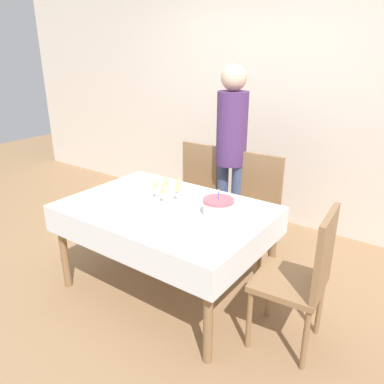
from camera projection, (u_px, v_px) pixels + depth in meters
The scene contains 14 objects.
ground_plane at pixel (168, 288), 3.08m from camera, with size 12.00×12.00×0.00m, color #93704C.
wall_back at pixel (272, 98), 3.96m from camera, with size 8.00×0.05×2.70m.
dining_table at pixel (166, 219), 2.86m from camera, with size 1.53×1.06×0.73m.
dining_chair_far_left at pixel (194, 189), 3.72m from camera, with size 0.43×0.43×0.97m.
dining_chair_far_right at pixel (255, 204), 3.35m from camera, with size 0.44×0.44×0.97m.
dining_chair_right_end at pixel (303, 275), 2.30m from camera, with size 0.45×0.45×0.97m.
birthday_cake at pixel (218, 207), 2.66m from camera, with size 0.22×0.22×0.19m.
champagne_tray at pixel (168, 190), 2.92m from camera, with size 0.31×0.31×0.18m.
plate_stack_main at pixel (146, 211), 2.66m from camera, with size 0.24×0.24×0.06m.
cake_knife at pixel (215, 230), 2.45m from camera, with size 0.29×0.13×0.00m.
fork_pile at pixel (131, 201), 2.90m from camera, with size 0.17×0.07×0.02m.
napkin_pile at pixel (142, 194), 3.05m from camera, with size 0.15×0.15×0.01m.
person_standing at pixel (231, 142), 3.42m from camera, with size 0.28×0.28×1.72m.
gift_bag at pixel (102, 227), 3.87m from camera, with size 0.20×0.12×0.24m.
Camera 1 is at (1.67, -1.99, 1.84)m, focal length 35.00 mm.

